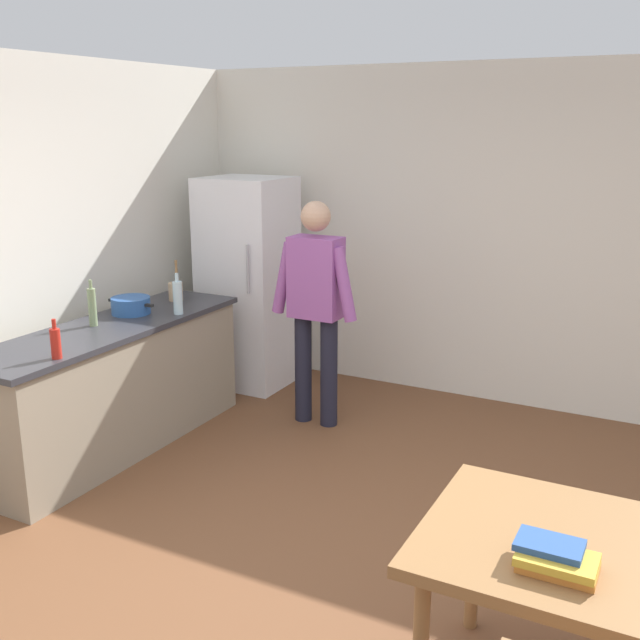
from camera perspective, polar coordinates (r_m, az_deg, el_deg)
name	(u,v)px	position (r m, az deg, el deg)	size (l,w,h in m)	color
ground_plane	(312,583)	(3.97, -0.61, -19.53)	(14.00, 14.00, 0.00)	brown
wall_back	(487,237)	(6.15, 12.68, 6.23)	(6.40, 0.12, 2.70)	silver
kitchen_counter	(114,387)	(5.42, -15.54, -4.95)	(0.64, 2.20, 0.90)	gray
refrigerator	(248,283)	(6.45, -5.53, 2.86)	(0.70, 0.67, 1.80)	white
person	(316,299)	(5.50, -0.34, 1.63)	(0.70, 0.22, 1.70)	#1E1E2D
dining_table	(614,572)	(3.03, 21.60, -17.55)	(1.40, 0.90, 0.75)	olive
cooking_pot	(131,305)	(5.55, -14.31, 1.09)	(0.40, 0.28, 0.12)	#285193
utensil_jar	(176,291)	(5.88, -11.02, 2.23)	(0.11, 0.11, 0.32)	tan
bottle_vinegar_tall	(92,306)	(5.27, -17.08, 1.00)	(0.06, 0.06, 0.32)	gray
bottle_sauce_red	(56,343)	(4.62, -19.62, -1.66)	(0.06, 0.06, 0.24)	#B22319
bottle_water_clear	(178,297)	(5.45, -10.86, 1.75)	(0.07, 0.07, 0.30)	silver
book_stack	(555,559)	(2.82, 17.62, -17.05)	(0.28, 0.20, 0.09)	orange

